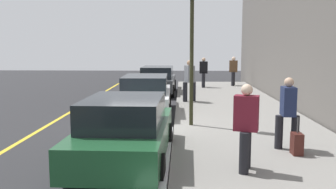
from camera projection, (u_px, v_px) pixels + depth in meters
The scene contains 14 objects.
ground_plane at pixel (144, 126), 12.19m from camera, with size 56.00×56.00×0.00m, color #28282B.
sidewalk at pixel (245, 125), 12.06m from camera, with size 28.00×4.60×0.15m, color gray.
lane_stripe_centre at pixel (48, 125), 12.31m from camera, with size 28.00×0.14×0.01m, color gold.
snow_bank_curb at pixel (157, 163), 8.02m from camera, with size 6.16×0.56×0.22m, color white.
parked_car_green at pixel (126, 131), 8.17m from camera, with size 4.44×1.97×1.51m.
parked_car_white at pixel (146, 95), 14.15m from camera, with size 4.73×1.98×1.51m.
parked_car_charcoal at pixel (158, 80), 20.40m from camera, with size 4.77×1.95×1.51m.
pedestrian_navy_coat at pixel (288, 111), 8.84m from camera, with size 0.48×0.57×1.72m.
pedestrian_black_coat at pixel (204, 71), 22.30m from camera, with size 0.59×0.49×1.78m.
pedestrian_brown_coat at pixel (233, 70), 23.29m from camera, with size 0.59×0.54×1.81m.
pedestrian_burgundy_coat at pixel (246, 125), 7.27m from camera, with size 0.56×0.53×1.73m.
pedestrian_grey_coat at pixel (189, 80), 16.54m from camera, with size 0.58×0.58×1.84m.
traffic_light_pole at pixel (192, 26), 11.29m from camera, with size 0.35×0.26×4.56m.
rolling_suitcase at pixel (297, 144), 8.45m from camera, with size 0.34×0.22×0.86m.
Camera 1 is at (-11.92, -1.23, 2.60)m, focal length 39.76 mm.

